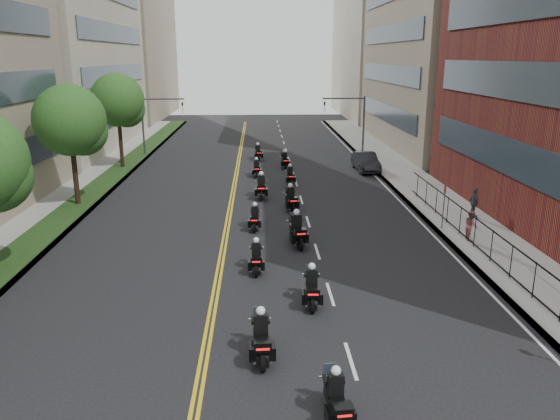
# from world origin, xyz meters

# --- Properties ---
(sidewalk_right) EXTENTS (4.00, 90.00, 0.15)m
(sidewalk_right) POSITION_xyz_m (12.00, 25.00, 0.07)
(sidewalk_right) COLOR gray
(sidewalk_right) RESTS_ON ground
(sidewalk_left) EXTENTS (4.00, 90.00, 0.15)m
(sidewalk_left) POSITION_xyz_m (-12.00, 25.00, 0.07)
(sidewalk_left) COLOR gray
(sidewalk_left) RESTS_ON ground
(grass_strip) EXTENTS (2.00, 90.00, 0.04)m
(grass_strip) POSITION_xyz_m (-11.20, 25.00, 0.17)
(grass_strip) COLOR #123313
(grass_strip) RESTS_ON sidewalk_left
(building_right_far) EXTENTS (15.00, 28.00, 26.00)m
(building_right_far) POSITION_xyz_m (21.50, 78.00, 13.00)
(building_right_far) COLOR #A49884
(building_right_far) RESTS_ON ground
(building_left_far) EXTENTS (16.00, 28.00, 26.00)m
(building_left_far) POSITION_xyz_m (-22.00, 78.00, 13.00)
(building_left_far) COLOR gray
(building_left_far) RESTS_ON ground
(iron_fence) EXTENTS (0.05, 28.00, 1.50)m
(iron_fence) POSITION_xyz_m (11.00, 12.00, 0.90)
(iron_fence) COLOR black
(iron_fence) RESTS_ON sidewalk_right
(street_trees) EXTENTS (4.40, 38.40, 7.98)m
(street_trees) POSITION_xyz_m (-11.05, 18.61, 5.13)
(street_trees) COLOR black
(street_trees) RESTS_ON ground
(traffic_signal_right) EXTENTS (4.09, 0.20, 5.60)m
(traffic_signal_right) POSITION_xyz_m (9.54, 42.00, 3.70)
(traffic_signal_right) COLOR #3F3F44
(traffic_signal_right) RESTS_ON ground
(traffic_signal_left) EXTENTS (4.09, 0.20, 5.60)m
(traffic_signal_left) POSITION_xyz_m (-9.54, 42.00, 3.70)
(traffic_signal_left) COLOR #3F3F44
(traffic_signal_left) RESTS_ON ground
(motorcycle_1) EXTENTS (0.58, 2.11, 1.56)m
(motorcycle_1) POSITION_xyz_m (2.31, 2.09, 0.61)
(motorcycle_1) COLOR black
(motorcycle_1) RESTS_ON ground
(motorcycle_2) EXTENTS (0.57, 2.34, 1.73)m
(motorcycle_2) POSITION_xyz_m (0.38, 5.27, 0.68)
(motorcycle_2) COLOR black
(motorcycle_2) RESTS_ON ground
(motorcycle_3) EXTENTS (0.54, 2.26, 1.66)m
(motorcycle_3) POSITION_xyz_m (2.35, 9.10, 0.66)
(motorcycle_3) COLOR black
(motorcycle_3) RESTS_ON ground
(motorcycle_4) EXTENTS (0.48, 2.10, 1.55)m
(motorcycle_4) POSITION_xyz_m (0.22, 12.58, 0.61)
(motorcycle_4) COLOR black
(motorcycle_4) RESTS_ON ground
(motorcycle_5) EXTENTS (0.77, 2.52, 1.87)m
(motorcycle_5) POSITION_xyz_m (2.27, 15.98, 0.74)
(motorcycle_5) COLOR black
(motorcycle_5) RESTS_ON ground
(motorcycle_6) EXTENTS (0.48, 2.06, 1.52)m
(motorcycle_6) POSITION_xyz_m (0.13, 18.73, 0.60)
(motorcycle_6) COLOR black
(motorcycle_6) RESTS_ON ground
(motorcycle_7) EXTENTS (0.69, 2.32, 1.72)m
(motorcycle_7) POSITION_xyz_m (2.34, 22.44, 0.68)
(motorcycle_7) COLOR black
(motorcycle_7) RESTS_ON ground
(motorcycle_8) EXTENTS (0.57, 2.47, 1.83)m
(motorcycle_8) POSITION_xyz_m (0.53, 25.58, 0.72)
(motorcycle_8) COLOR black
(motorcycle_8) RESTS_ON ground
(motorcycle_9) EXTENTS (0.49, 2.11, 1.55)m
(motorcycle_9) POSITION_xyz_m (2.72, 29.61, 0.61)
(motorcycle_9) COLOR black
(motorcycle_9) RESTS_ON ground
(motorcycle_10) EXTENTS (0.49, 2.10, 1.55)m
(motorcycle_10) POSITION_xyz_m (0.21, 32.45, 0.61)
(motorcycle_10) COLOR black
(motorcycle_10) RESTS_ON ground
(motorcycle_11) EXTENTS (0.61, 2.12, 1.57)m
(motorcycle_11) POSITION_xyz_m (2.60, 35.84, 0.62)
(motorcycle_11) COLOR black
(motorcycle_11) RESTS_ON ground
(motorcycle_12) EXTENTS (0.64, 2.17, 1.60)m
(motorcycle_12) POSITION_xyz_m (0.34, 39.67, 0.63)
(motorcycle_12) COLOR black
(motorcycle_12) RESTS_ON ground
(parked_sedan) EXTENTS (1.78, 4.69, 1.53)m
(parked_sedan) POSITION_xyz_m (9.33, 34.35, 0.76)
(parked_sedan) COLOR black
(parked_sedan) RESTS_ON ground
(pedestrian_b) EXTENTS (0.62, 0.78, 1.54)m
(pedestrian_b) POSITION_xyz_m (11.20, 16.05, 0.92)
(pedestrian_b) COLOR #9B5456
(pedestrian_b) RESTS_ON sidewalk_right
(pedestrian_c) EXTENTS (0.49, 1.04, 1.73)m
(pedestrian_c) POSITION_xyz_m (12.98, 20.17, 1.01)
(pedestrian_c) COLOR #424149
(pedestrian_c) RESTS_ON sidewalk_right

